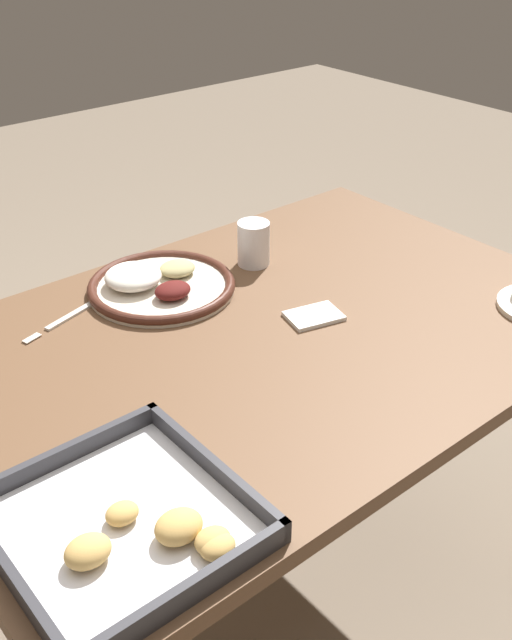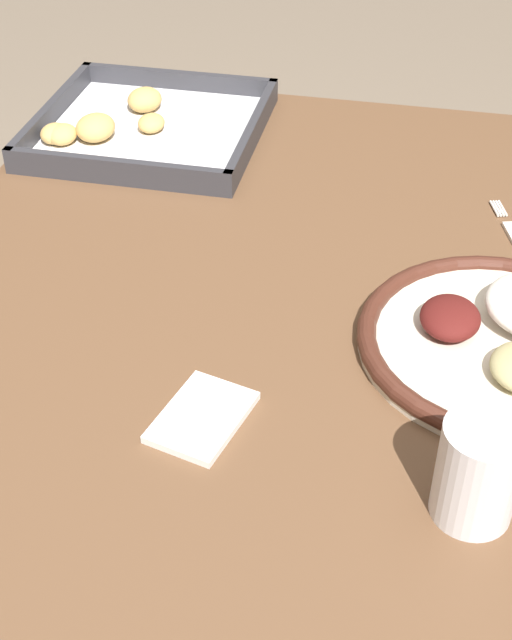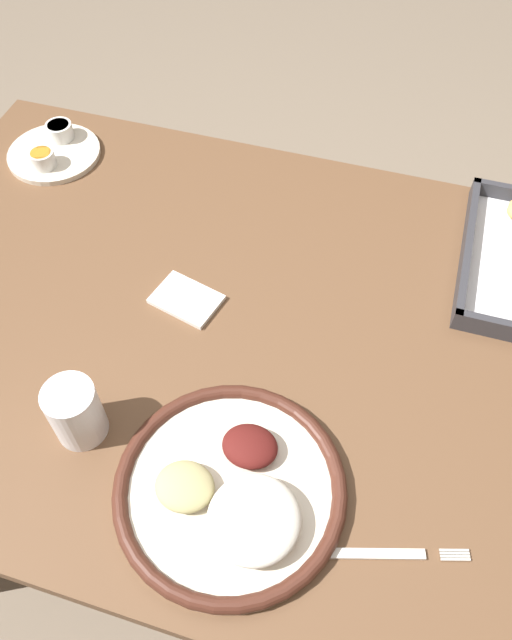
{
  "view_description": "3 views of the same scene",
  "coord_description": "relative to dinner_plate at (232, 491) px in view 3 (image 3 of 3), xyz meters",
  "views": [
    {
      "loc": [
        0.75,
        0.88,
        1.48
      ],
      "look_at": [
        0.02,
        0.0,
        0.79
      ],
      "focal_mm": 42.0,
      "sensor_mm": 36.0,
      "label": 1
    },
    {
      "loc": [
        -0.67,
        -0.15,
        1.34
      ],
      "look_at": [
        0.02,
        0.0,
        0.79
      ],
      "focal_mm": 50.0,
      "sensor_mm": 36.0,
      "label": 2
    },
    {
      "loc": [
        0.17,
        -0.51,
        1.52
      ],
      "look_at": [
        0.02,
        0.0,
        0.79
      ],
      "focal_mm": 35.0,
      "sensor_mm": 36.0,
      "label": 3
    }
  ],
  "objects": [
    {
      "name": "saucer_plate",
      "position": [
        -0.53,
        0.53,
        -0.0
      ],
      "size": [
        0.17,
        0.17,
        0.04
      ],
      "color": "beige",
      "rests_on": "dining_table"
    },
    {
      "name": "ground_plane",
      "position": [
        -0.06,
        0.25,
        -0.77
      ],
      "size": [
        8.0,
        8.0,
        0.0
      ],
      "primitive_type": "plane",
      "color": "#7A6B59"
    },
    {
      "name": "fork",
      "position": [
        0.18,
        -0.02,
        -0.01
      ],
      "size": [
        0.2,
        0.07,
        0.0
      ],
      "rotation": [
        0.0,
        0.0,
        0.28
      ],
      "color": "silver",
      "rests_on": "dining_table"
    },
    {
      "name": "napkin",
      "position": [
        -0.16,
        0.27,
        -0.01
      ],
      "size": [
        0.11,
        0.09,
        0.01
      ],
      "color": "white",
      "rests_on": "dining_table"
    },
    {
      "name": "dinner_plate",
      "position": [
        0.0,
        0.0,
        0.0
      ],
      "size": [
        0.29,
        0.29,
        0.05
      ],
      "color": "beige",
      "rests_on": "dining_table"
    },
    {
      "name": "dining_table",
      "position": [
        -0.06,
        0.25,
        -0.12
      ],
      "size": [
        1.24,
        0.83,
        0.76
      ],
      "color": "brown",
      "rests_on": "ground_plane"
    },
    {
      "name": "drinking_cup",
      "position": [
        -0.22,
        0.03,
        0.03
      ],
      "size": [
        0.07,
        0.07,
        0.09
      ],
      "color": "white",
      "rests_on": "dining_table"
    }
  ]
}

